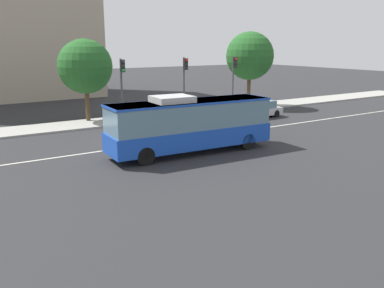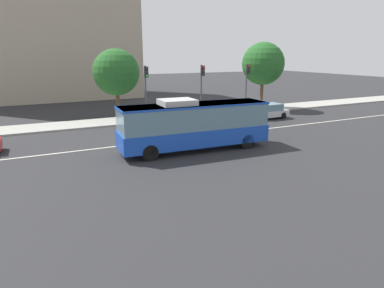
{
  "view_description": "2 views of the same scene",
  "coord_description": "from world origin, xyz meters",
  "px_view_note": "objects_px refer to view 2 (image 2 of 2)",
  "views": [
    {
      "loc": [
        -11.65,
        -23.25,
        6.33
      ],
      "look_at": [
        0.06,
        -4.86,
        1.01
      ],
      "focal_mm": 38.53,
      "sensor_mm": 36.0,
      "label": 1
    },
    {
      "loc": [
        -8.6,
        -22.64,
        6.26
      ],
      "look_at": [
        0.21,
        -4.51,
        0.84
      ],
      "focal_mm": 31.55,
      "sensor_mm": 36.0,
      "label": 2
    }
  ],
  "objects_px": {
    "traffic_light_near_corner": "(247,80)",
    "street_tree_kerbside_right": "(116,72)",
    "sedan_silver": "(267,111)",
    "street_tree_kerbside_centre": "(263,64)",
    "transit_bus": "(194,123)",
    "traffic_light_far_corner": "(202,82)",
    "traffic_light_mid_block": "(146,84)"
  },
  "relations": [
    {
      "from": "traffic_light_near_corner",
      "to": "street_tree_kerbside_right",
      "type": "height_order",
      "value": "street_tree_kerbside_right"
    },
    {
      "from": "sedan_silver",
      "to": "street_tree_kerbside_centre",
      "type": "bearing_deg",
      "value": -123.37
    },
    {
      "from": "transit_bus",
      "to": "sedan_silver",
      "type": "xyz_separation_m",
      "value": [
        11.45,
        6.97,
        -1.09
      ]
    },
    {
      "from": "street_tree_kerbside_centre",
      "to": "sedan_silver",
      "type": "bearing_deg",
      "value": -121.65
    },
    {
      "from": "traffic_light_near_corner",
      "to": "traffic_light_far_corner",
      "type": "height_order",
      "value": "same"
    },
    {
      "from": "transit_bus",
      "to": "traffic_light_far_corner",
      "type": "distance_m",
      "value": 11.84
    },
    {
      "from": "street_tree_kerbside_centre",
      "to": "street_tree_kerbside_right",
      "type": "height_order",
      "value": "street_tree_kerbside_centre"
    },
    {
      "from": "traffic_light_mid_block",
      "to": "traffic_light_far_corner",
      "type": "height_order",
      "value": "same"
    },
    {
      "from": "sedan_silver",
      "to": "traffic_light_far_corner",
      "type": "xyz_separation_m",
      "value": [
        -5.6,
        3.17,
        2.84
      ]
    },
    {
      "from": "sedan_silver",
      "to": "traffic_light_mid_block",
      "type": "bearing_deg",
      "value": -18.08
    },
    {
      "from": "traffic_light_mid_block",
      "to": "street_tree_kerbside_right",
      "type": "bearing_deg",
      "value": -144.26
    },
    {
      "from": "transit_bus",
      "to": "traffic_light_near_corner",
      "type": "bearing_deg",
      "value": 45.07
    },
    {
      "from": "street_tree_kerbside_centre",
      "to": "traffic_light_mid_block",
      "type": "bearing_deg",
      "value": -173.23
    },
    {
      "from": "traffic_light_far_corner",
      "to": "street_tree_kerbside_centre",
      "type": "xyz_separation_m",
      "value": [
        8.7,
        1.85,
        1.57
      ]
    },
    {
      "from": "traffic_light_mid_block",
      "to": "sedan_silver",
      "type": "bearing_deg",
      "value": 70.47
    },
    {
      "from": "transit_bus",
      "to": "street_tree_kerbside_centre",
      "type": "distance_m",
      "value": 19.14
    },
    {
      "from": "sedan_silver",
      "to": "street_tree_kerbside_right",
      "type": "distance_m",
      "value": 15.07
    },
    {
      "from": "traffic_light_near_corner",
      "to": "sedan_silver",
      "type": "bearing_deg",
      "value": 7.18
    },
    {
      "from": "sedan_silver",
      "to": "traffic_light_near_corner",
      "type": "relative_size",
      "value": 0.88
    },
    {
      "from": "traffic_light_mid_block",
      "to": "street_tree_kerbside_right",
      "type": "xyz_separation_m",
      "value": [
        -2.06,
        2.56,
        0.98
      ]
    },
    {
      "from": "transit_bus",
      "to": "traffic_light_near_corner",
      "type": "relative_size",
      "value": 1.94
    },
    {
      "from": "traffic_light_mid_block",
      "to": "street_tree_kerbside_right",
      "type": "distance_m",
      "value": 3.43
    },
    {
      "from": "street_tree_kerbside_centre",
      "to": "street_tree_kerbside_right",
      "type": "distance_m",
      "value": 16.47
    },
    {
      "from": "traffic_light_far_corner",
      "to": "street_tree_kerbside_centre",
      "type": "height_order",
      "value": "street_tree_kerbside_centre"
    },
    {
      "from": "traffic_light_near_corner",
      "to": "street_tree_kerbside_right",
      "type": "bearing_deg",
      "value": -96.33
    },
    {
      "from": "transit_bus",
      "to": "traffic_light_mid_block",
      "type": "height_order",
      "value": "traffic_light_mid_block"
    },
    {
      "from": "transit_bus",
      "to": "traffic_light_near_corner",
      "type": "height_order",
      "value": "traffic_light_near_corner"
    },
    {
      "from": "transit_bus",
      "to": "traffic_light_mid_block",
      "type": "relative_size",
      "value": 1.94
    },
    {
      "from": "traffic_light_far_corner",
      "to": "street_tree_kerbside_centre",
      "type": "relative_size",
      "value": 0.69
    },
    {
      "from": "transit_bus",
      "to": "sedan_silver",
      "type": "relative_size",
      "value": 2.22
    },
    {
      "from": "traffic_light_near_corner",
      "to": "traffic_light_far_corner",
      "type": "distance_m",
      "value": 5.45
    },
    {
      "from": "traffic_light_near_corner",
      "to": "traffic_light_mid_block",
      "type": "bearing_deg",
      "value": -85.31
    }
  ]
}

